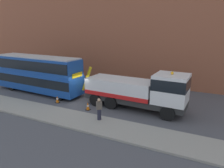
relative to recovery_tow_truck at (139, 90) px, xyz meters
The scene contains 8 objects.
ground_plane 5.90m from the recovery_tow_truck, behind, with size 120.00×120.00×0.00m, color #4C4C51.
near_kerb 7.33m from the recovery_tow_truck, 142.12° to the right, with size 60.00×2.80×0.15m, color gray.
building_facade 11.98m from the recovery_tow_truck, 123.59° to the left, with size 60.00×1.50×16.00m.
recovery_tow_truck is the anchor object (origin of this frame).
double_decker_bus 11.79m from the recovery_tow_truck, behind, with size 11.13×3.04×4.06m.
pedestrian_bystander 4.23m from the recovery_tow_truck, 117.08° to the right, with size 0.47×0.47×1.71m.
traffic_cone_near_bus 7.93m from the recovery_tow_truck, 166.28° to the right, with size 0.36×0.36×0.72m.
traffic_cone_midway 4.69m from the recovery_tow_truck, 151.42° to the right, with size 0.36×0.36×0.72m.
Camera 1 is at (10.95, -16.12, 6.85)m, focal length 32.75 mm.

